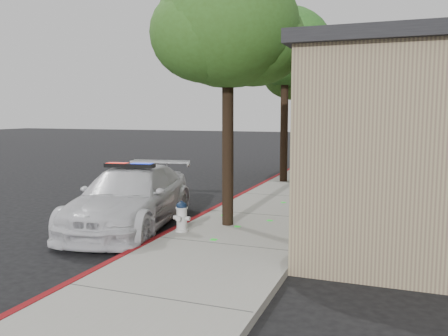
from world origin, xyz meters
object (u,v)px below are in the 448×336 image
Objects in this scene: street_tree_near at (228,32)px; street_tree_mid at (286,50)px; police_car at (131,198)px; street_tree_far at (299,73)px; fire_hydrant at (182,216)px.

street_tree_near is 0.90× the size of street_tree_mid.
police_car is 0.93× the size of street_tree_far.
fire_hydrant is (1.63, -0.46, -0.25)m from police_car.
fire_hydrant is 11.72m from street_tree_far.
fire_hydrant is 9.86m from street_tree_mid.
street_tree_far is (2.03, 10.53, 3.82)m from police_car.
police_car is at bearing -167.82° from street_tree_near.
street_tree_far is (-0.38, 10.01, -0.15)m from street_tree_near.
police_car is at bearing -100.89° from street_tree_far.
fire_hydrant is at bearing -92.42° from street_tree_mid.
street_tree_near is (0.77, 0.98, 4.21)m from fire_hydrant.
police_car is 7.74× the size of fire_hydrant.
street_tree_near is at bearing 1.88° from police_car.
street_tree_mid is (-0.41, 7.65, 0.54)m from street_tree_near.
police_car is 11.38m from street_tree_far.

